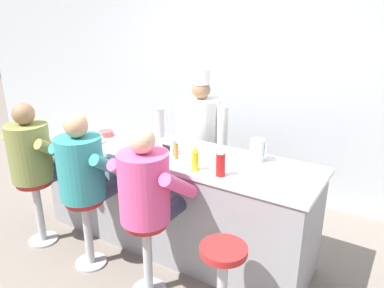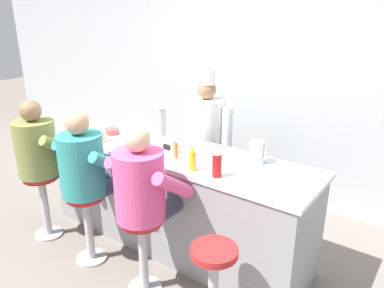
{
  "view_description": "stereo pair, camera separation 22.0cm",
  "coord_description": "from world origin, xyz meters",
  "px_view_note": "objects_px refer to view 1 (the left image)",
  "views": [
    {
      "loc": [
        1.84,
        -2.23,
        2.21
      ],
      "look_at": [
        0.25,
        0.33,
        1.1
      ],
      "focal_mm": 35.0,
      "sensor_mm": 36.0,
      "label": 1
    },
    {
      "loc": [
        2.03,
        -2.1,
        2.21
      ],
      "look_at": [
        0.25,
        0.33,
        1.1
      ],
      "focal_mm": 35.0,
      "sensor_mm": 36.0,
      "label": 2
    }
  ],
  "objects_px": {
    "diner_seated_olive": "(33,156)",
    "cup_stack_steel": "(160,129)",
    "ketchup_bottle_red": "(221,162)",
    "cook_in_whites_near": "(201,137)",
    "coffee_mug_tan": "(98,139)",
    "water_pitcher_clear": "(257,150)",
    "diner_seated_teal": "(84,172)",
    "napkin_dispenser_chrome": "(169,146)",
    "hot_sauce_bottle_orange": "(176,151)",
    "empty_stool_round": "(223,274)",
    "cereal_bowl": "(106,133)",
    "breakfast_plate": "(141,154)",
    "diner_seated_pink": "(147,192)",
    "mustard_bottle_yellow": "(195,159)"
  },
  "relations": [
    {
      "from": "cup_stack_steel",
      "to": "diner_seated_pink",
      "type": "height_order",
      "value": "diner_seated_pink"
    },
    {
      "from": "mustard_bottle_yellow",
      "to": "diner_seated_pink",
      "type": "bearing_deg",
      "value": -116.75
    },
    {
      "from": "cereal_bowl",
      "to": "cup_stack_steel",
      "type": "bearing_deg",
      "value": -0.74
    },
    {
      "from": "cereal_bowl",
      "to": "hot_sauce_bottle_orange",
      "type": "bearing_deg",
      "value": -7.5
    },
    {
      "from": "cook_in_whites_near",
      "to": "napkin_dispenser_chrome",
      "type": "bearing_deg",
      "value": -80.34
    },
    {
      "from": "water_pitcher_clear",
      "to": "cereal_bowl",
      "type": "distance_m",
      "value": 1.57
    },
    {
      "from": "mustard_bottle_yellow",
      "to": "cook_in_whites_near",
      "type": "distance_m",
      "value": 1.1
    },
    {
      "from": "water_pitcher_clear",
      "to": "coffee_mug_tan",
      "type": "height_order",
      "value": "water_pitcher_clear"
    },
    {
      "from": "ketchup_bottle_red",
      "to": "cook_in_whites_near",
      "type": "height_order",
      "value": "cook_in_whites_near"
    },
    {
      "from": "water_pitcher_clear",
      "to": "diner_seated_olive",
      "type": "distance_m",
      "value": 2.06
    },
    {
      "from": "cereal_bowl",
      "to": "cook_in_whites_near",
      "type": "height_order",
      "value": "cook_in_whites_near"
    },
    {
      "from": "mustard_bottle_yellow",
      "to": "water_pitcher_clear",
      "type": "bearing_deg",
      "value": 52.32
    },
    {
      "from": "cereal_bowl",
      "to": "diner_seated_olive",
      "type": "relative_size",
      "value": 0.11
    },
    {
      "from": "hot_sauce_bottle_orange",
      "to": "cook_in_whites_near",
      "type": "bearing_deg",
      "value": 106.83
    },
    {
      "from": "ketchup_bottle_red",
      "to": "water_pitcher_clear",
      "type": "relative_size",
      "value": 1.28
    },
    {
      "from": "diner_seated_olive",
      "to": "diner_seated_pink",
      "type": "relative_size",
      "value": 1.0
    },
    {
      "from": "coffee_mug_tan",
      "to": "empty_stool_round",
      "type": "bearing_deg",
      "value": -15.77
    },
    {
      "from": "ketchup_bottle_red",
      "to": "hot_sauce_bottle_orange",
      "type": "height_order",
      "value": "ketchup_bottle_red"
    },
    {
      "from": "cereal_bowl",
      "to": "cook_in_whites_near",
      "type": "distance_m",
      "value": 1.0
    },
    {
      "from": "hot_sauce_bottle_orange",
      "to": "empty_stool_round",
      "type": "relative_size",
      "value": 0.21
    },
    {
      "from": "cereal_bowl",
      "to": "cook_in_whites_near",
      "type": "bearing_deg",
      "value": 45.74
    },
    {
      "from": "hot_sauce_bottle_orange",
      "to": "empty_stool_round",
      "type": "height_order",
      "value": "hot_sauce_bottle_orange"
    },
    {
      "from": "diner_seated_olive",
      "to": "water_pitcher_clear",
      "type": "bearing_deg",
      "value": 23.67
    },
    {
      "from": "cereal_bowl",
      "to": "coffee_mug_tan",
      "type": "height_order",
      "value": "coffee_mug_tan"
    },
    {
      "from": "ketchup_bottle_red",
      "to": "breakfast_plate",
      "type": "xyz_separation_m",
      "value": [
        -0.78,
        -0.0,
        -0.1
      ]
    },
    {
      "from": "napkin_dispenser_chrome",
      "to": "diner_seated_olive",
      "type": "distance_m",
      "value": 1.29
    },
    {
      "from": "ketchup_bottle_red",
      "to": "coffee_mug_tan",
      "type": "relative_size",
      "value": 1.81
    },
    {
      "from": "mustard_bottle_yellow",
      "to": "cup_stack_steel",
      "type": "distance_m",
      "value": 0.58
    },
    {
      "from": "diner_seated_teal",
      "to": "water_pitcher_clear",
      "type": "bearing_deg",
      "value": 34.32
    },
    {
      "from": "mustard_bottle_yellow",
      "to": "cereal_bowl",
      "type": "relative_size",
      "value": 1.35
    },
    {
      "from": "mustard_bottle_yellow",
      "to": "water_pitcher_clear",
      "type": "distance_m",
      "value": 0.56
    },
    {
      "from": "cereal_bowl",
      "to": "diner_seated_pink",
      "type": "bearing_deg",
      "value": -31.49
    },
    {
      "from": "diner_seated_pink",
      "to": "hot_sauce_bottle_orange",
      "type": "bearing_deg",
      "value": 98.16
    },
    {
      "from": "diner_seated_teal",
      "to": "empty_stool_round",
      "type": "height_order",
      "value": "diner_seated_teal"
    },
    {
      "from": "ketchup_bottle_red",
      "to": "hot_sauce_bottle_orange",
      "type": "relative_size",
      "value": 1.74
    },
    {
      "from": "coffee_mug_tan",
      "to": "diner_seated_olive",
      "type": "relative_size",
      "value": 0.09
    },
    {
      "from": "diner_seated_olive",
      "to": "cook_in_whites_near",
      "type": "xyz_separation_m",
      "value": [
        1.02,
        1.34,
        -0.01
      ]
    },
    {
      "from": "coffee_mug_tan",
      "to": "cup_stack_steel",
      "type": "xyz_separation_m",
      "value": [
        0.6,
        0.2,
        0.15
      ]
    },
    {
      "from": "diner_seated_teal",
      "to": "diner_seated_pink",
      "type": "distance_m",
      "value": 0.67
    },
    {
      "from": "hot_sauce_bottle_orange",
      "to": "coffee_mug_tan",
      "type": "height_order",
      "value": "hot_sauce_bottle_orange"
    },
    {
      "from": "breakfast_plate",
      "to": "napkin_dispenser_chrome",
      "type": "height_order",
      "value": "napkin_dispenser_chrome"
    },
    {
      "from": "diner_seated_olive",
      "to": "cup_stack_steel",
      "type": "bearing_deg",
      "value": 31.16
    },
    {
      "from": "mustard_bottle_yellow",
      "to": "cup_stack_steel",
      "type": "relative_size",
      "value": 0.54
    },
    {
      "from": "water_pitcher_clear",
      "to": "diner_seated_teal",
      "type": "xyz_separation_m",
      "value": [
        -1.21,
        -0.82,
        -0.18
      ]
    },
    {
      "from": "ketchup_bottle_red",
      "to": "diner_seated_olive",
      "type": "relative_size",
      "value": 0.17
    },
    {
      "from": "mustard_bottle_yellow",
      "to": "breakfast_plate",
      "type": "height_order",
      "value": "mustard_bottle_yellow"
    },
    {
      "from": "coffee_mug_tan",
      "to": "diner_seated_olive",
      "type": "height_order",
      "value": "diner_seated_olive"
    },
    {
      "from": "mustard_bottle_yellow",
      "to": "water_pitcher_clear",
      "type": "height_order",
      "value": "mustard_bottle_yellow"
    },
    {
      "from": "napkin_dispenser_chrome",
      "to": "hot_sauce_bottle_orange",
      "type": "bearing_deg",
      "value": -25.58
    },
    {
      "from": "cup_stack_steel",
      "to": "diner_seated_teal",
      "type": "height_order",
      "value": "diner_seated_teal"
    }
  ]
}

